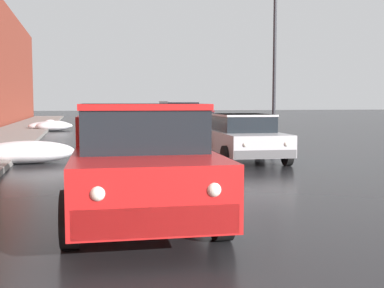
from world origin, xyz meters
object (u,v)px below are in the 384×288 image
sedan_maroon_parked_kerbside_mid (192,126)px  sedan_white_queued_behind_truck (151,117)px  pickup_truck_red_approaching_near_lane (138,161)px  sedan_silver_parked_kerbside_close (244,136)px  street_lamp_post (275,58)px  suv_grey_parked_far_down_block (178,116)px

sedan_maroon_parked_kerbside_mid → sedan_white_queued_behind_truck: bearing=89.1°
pickup_truck_red_approaching_near_lane → sedan_maroon_parked_kerbside_mid: pickup_truck_red_approaching_near_lane is taller
sedan_silver_parked_kerbside_close → street_lamp_post: 6.77m
sedan_maroon_parked_kerbside_mid → sedan_white_queued_behind_truck: 13.73m
sedan_silver_parked_kerbside_close → suv_grey_parked_far_down_block: 12.31m
sedan_maroon_parked_kerbside_mid → suv_grey_parked_far_down_block: suv_grey_parked_far_down_block is taller
suv_grey_parked_far_down_block → sedan_white_queued_behind_truck: 7.91m
sedan_maroon_parked_kerbside_mid → sedan_silver_parked_kerbside_close: bearing=-88.8°
suv_grey_parked_far_down_block → street_lamp_post: bearing=-69.0°
pickup_truck_red_approaching_near_lane → sedan_white_queued_behind_truck: pickup_truck_red_approaching_near_lane is taller
sedan_maroon_parked_kerbside_mid → sedan_white_queued_behind_truck: (0.23, 13.73, 0.00)m
sedan_white_queued_behind_truck → sedan_maroon_parked_kerbside_mid: bearing=-90.9°
sedan_silver_parked_kerbside_close → suv_grey_parked_far_down_block: bearing=88.0°
sedan_silver_parked_kerbside_close → sedan_maroon_parked_kerbside_mid: bearing=91.2°
pickup_truck_red_approaching_near_lane → sedan_silver_parked_kerbside_close: pickup_truck_red_approaching_near_lane is taller
street_lamp_post → sedan_silver_parked_kerbside_close: bearing=-120.5°
street_lamp_post → sedan_white_queued_behind_truck: bearing=101.5°
suv_grey_parked_far_down_block → sedan_white_queued_behind_truck: suv_grey_parked_far_down_block is taller
pickup_truck_red_approaching_near_lane → street_lamp_post: bearing=59.0°
pickup_truck_red_approaching_near_lane → suv_grey_parked_far_down_block: size_ratio=1.12×
sedan_white_queued_behind_truck → street_lamp_post: size_ratio=0.67×
sedan_maroon_parked_kerbside_mid → suv_grey_parked_far_down_block: size_ratio=0.85×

